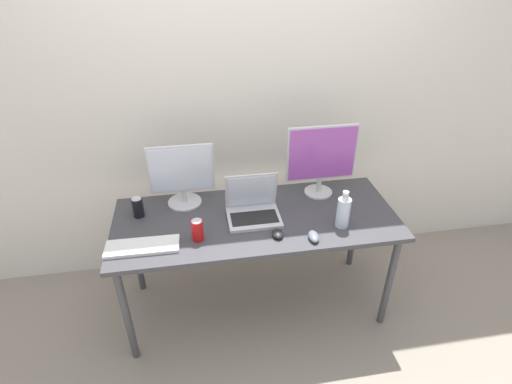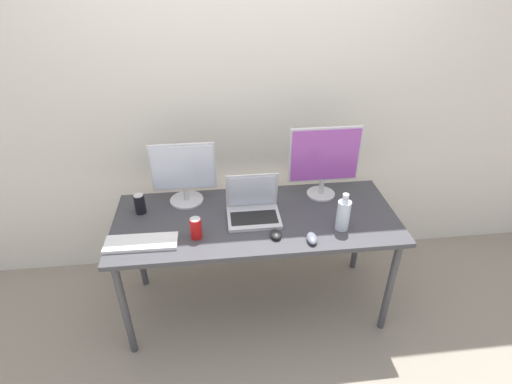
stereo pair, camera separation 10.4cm
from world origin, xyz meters
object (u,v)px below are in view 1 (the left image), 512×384
(keyboard_main, at_px, (142,247))
(mouse_by_laptop, at_px, (278,234))
(work_desk, at_px, (256,226))
(laptop_silver, at_px, (253,207))
(water_bottle, at_px, (343,210))
(monitor_left, at_px, (182,175))
(soda_can_by_laptop, at_px, (197,230))
(soda_can_near_keyboard, at_px, (138,207))
(monitor_center, at_px, (322,157))
(mouse_by_keyboard, at_px, (314,236))

(keyboard_main, bearing_deg, mouse_by_laptop, -0.42)
(work_desk, relative_size, laptop_silver, 5.43)
(mouse_by_laptop, relative_size, water_bottle, 0.39)
(monitor_left, xyz_separation_m, soda_can_by_laptop, (0.07, -0.38, -0.14))
(laptop_silver, xyz_separation_m, keyboard_main, (-0.64, -0.20, -0.05))
(work_desk, xyz_separation_m, soda_can_near_keyboard, (-0.69, 0.13, 0.13))
(work_desk, bearing_deg, monitor_center, 24.46)
(monitor_center, bearing_deg, soda_can_by_laptop, -156.11)
(laptop_silver, xyz_separation_m, water_bottle, (0.50, -0.19, 0.05))
(work_desk, distance_m, monitor_center, 0.59)
(monitor_center, xyz_separation_m, water_bottle, (0.03, -0.37, -0.16))
(mouse_by_keyboard, xyz_separation_m, mouse_by_laptop, (-0.19, 0.06, -0.00))
(water_bottle, bearing_deg, soda_can_by_laptop, 179.16)
(keyboard_main, distance_m, water_bottle, 1.14)
(work_desk, height_order, soda_can_by_laptop, soda_can_by_laptop)
(work_desk, bearing_deg, mouse_by_keyboard, -42.46)
(monitor_left, distance_m, mouse_by_keyboard, 0.88)
(keyboard_main, bearing_deg, work_desk, 16.43)
(laptop_silver, height_order, water_bottle, laptop_silver)
(mouse_by_laptop, relative_size, soda_can_near_keyboard, 0.71)
(mouse_by_keyboard, relative_size, soda_can_by_laptop, 0.83)
(monitor_center, xyz_separation_m, soda_can_near_keyboard, (-1.15, -0.07, -0.20))
(soda_can_near_keyboard, bearing_deg, monitor_left, 19.64)
(mouse_by_laptop, bearing_deg, soda_can_by_laptop, 173.07)
(keyboard_main, bearing_deg, soda_can_near_keyboard, 98.42)
(water_bottle, bearing_deg, laptop_silver, 159.40)
(keyboard_main, height_order, mouse_by_keyboard, mouse_by_keyboard)
(monitor_left, bearing_deg, mouse_by_laptop, -40.14)
(mouse_by_laptop, xyz_separation_m, soda_can_near_keyboard, (-0.78, 0.33, 0.05))
(laptop_silver, height_order, mouse_by_keyboard, laptop_silver)
(monitor_center, height_order, keyboard_main, monitor_center)
(monitor_left, height_order, soda_can_by_laptop, monitor_left)
(keyboard_main, bearing_deg, laptop_silver, 18.67)
(mouse_by_keyboard, bearing_deg, monitor_left, 149.28)
(laptop_silver, distance_m, mouse_by_laptop, 0.25)
(work_desk, height_order, monitor_center, monitor_center)
(keyboard_main, xyz_separation_m, soda_can_near_keyboard, (-0.04, 0.31, 0.05))
(monitor_left, height_order, laptop_silver, monitor_left)
(laptop_silver, bearing_deg, mouse_by_keyboard, -43.40)
(keyboard_main, distance_m, mouse_by_keyboard, 0.94)
(monitor_center, distance_m, mouse_by_keyboard, 0.55)
(monitor_left, bearing_deg, work_desk, -28.75)
(monitor_center, bearing_deg, soda_can_near_keyboard, -176.36)
(mouse_by_laptop, bearing_deg, mouse_by_keyboard, -17.76)
(mouse_by_laptop, height_order, soda_can_by_laptop, soda_can_by_laptop)
(mouse_by_laptop, distance_m, soda_can_near_keyboard, 0.85)
(laptop_silver, height_order, soda_can_near_keyboard, laptop_silver)
(keyboard_main, distance_m, mouse_by_laptop, 0.74)
(monitor_center, relative_size, mouse_by_laptop, 5.25)
(laptop_silver, distance_m, mouse_by_keyboard, 0.41)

